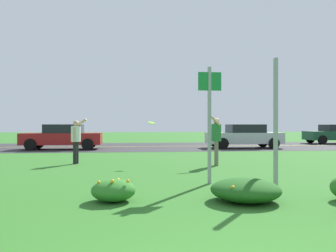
% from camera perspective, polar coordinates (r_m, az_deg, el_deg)
% --- Properties ---
extents(ground_plane, '(120.00, 120.00, 0.00)m').
position_cam_1_polar(ground_plane, '(13.00, -2.02, -6.08)').
color(ground_plane, '#2D6B23').
extents(highway_strip, '(120.00, 9.92, 0.01)m').
position_cam_1_polar(highway_strip, '(23.74, -3.95, -3.25)').
color(highway_strip, '#2D2D30').
rests_on(highway_strip, ground).
extents(highway_center_stripe, '(120.00, 0.16, 0.00)m').
position_cam_1_polar(highway_center_stripe, '(23.74, -3.95, -3.24)').
color(highway_center_stripe, yellow).
rests_on(highway_center_stripe, ground).
extents(daylily_clump_front_center, '(0.82, 0.83, 0.44)m').
position_cam_1_polar(daylily_clump_front_center, '(6.82, -8.63, -10.03)').
color(daylily_clump_front_center, '#2D7526').
rests_on(daylily_clump_front_center, ground).
extents(daylily_clump_mid_center, '(1.29, 1.34, 0.42)m').
position_cam_1_polar(daylily_clump_mid_center, '(6.90, 12.16, -9.85)').
color(daylily_clump_mid_center, '#1E5619').
rests_on(daylily_clump_mid_center, ground).
extents(sign_post_near_path, '(0.56, 0.10, 2.81)m').
position_cam_1_polar(sign_post_near_path, '(8.70, 6.58, 2.01)').
color(sign_post_near_path, '#93969B').
rests_on(sign_post_near_path, ground).
extents(sign_post_by_roadside, '(0.07, 0.10, 2.91)m').
position_cam_1_polar(sign_post_by_roadside, '(8.37, 16.67, 0.45)').
color(sign_post_by_roadside, '#93969B').
rests_on(sign_post_by_roadside, ground).
extents(person_thrower_white_shirt, '(0.56, 0.52, 1.66)m').
position_cam_1_polar(person_thrower_white_shirt, '(13.50, -14.36, -1.82)').
color(person_thrower_white_shirt, silver).
rests_on(person_thrower_white_shirt, ground).
extents(person_catcher_green_shirt, '(0.53, 0.52, 1.84)m').
position_cam_1_polar(person_catcher_green_shirt, '(12.64, 7.64, -1.72)').
color(person_catcher_green_shirt, '#287038').
rests_on(person_catcher_green_shirt, ground).
extents(frisbee_lime, '(0.25, 0.23, 0.14)m').
position_cam_1_polar(frisbee_lime, '(12.59, -2.64, 0.49)').
color(frisbee_lime, '#8CD133').
extents(car_dark_green_leftmost, '(4.50, 2.00, 1.45)m').
position_cam_1_polar(car_dark_green_leftmost, '(30.33, 25.01, -1.14)').
color(car_dark_green_leftmost, '#194C2D').
rests_on(car_dark_green_leftmost, ground).
extents(car_silver_center_left, '(4.50, 2.00, 1.45)m').
position_cam_1_polar(car_silver_center_left, '(22.59, 11.96, -1.56)').
color(car_silver_center_left, '#B7BABF').
rests_on(car_silver_center_left, ground).
extents(car_red_center_right, '(4.50, 2.00, 1.45)m').
position_cam_1_polar(car_red_center_right, '(21.80, -16.34, -1.62)').
color(car_red_center_right, maroon).
rests_on(car_red_center_right, ground).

